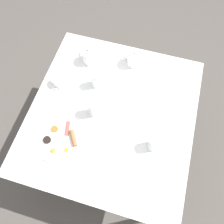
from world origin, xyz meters
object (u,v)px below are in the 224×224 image
at_px(teapot_far, 134,58).
at_px(napkin_folded, 141,166).
at_px(knife_by_plate, 135,124).
at_px(fork_by_plate, 173,92).
at_px(teapot_near, 89,56).
at_px(wine_glass_spare, 94,108).
at_px(teacup_with_saucer_left, 58,81).
at_px(breakfast_plate, 61,140).
at_px(water_glass_tall, 154,143).
at_px(water_glass_short, 96,80).

height_order(teapot_far, napkin_folded, teapot_far).
height_order(napkin_folded, knife_by_plate, napkin_folded).
distance_m(teapot_far, fork_by_plate, 0.37).
height_order(teapot_near, teapot_far, same).
relative_size(teapot_far, wine_glass_spare, 1.35).
bearing_deg(fork_by_plate, teacup_with_saucer_left, -169.09).
relative_size(breakfast_plate, teapot_far, 1.63).
xyz_separation_m(water_glass_tall, wine_glass_spare, (-0.42, 0.12, 0.01)).
bearing_deg(teapot_near, napkin_folded, 7.80).
bearing_deg(knife_by_plate, water_glass_short, 146.63).
distance_m(breakfast_plate, teapot_far, 0.77).
xyz_separation_m(teapot_near, teapot_far, (0.32, 0.07, 0.00)).
bearing_deg(water_glass_short, knife_by_plate, -33.37).
distance_m(breakfast_plate, teacup_with_saucer_left, 0.42).
distance_m(water_glass_short, knife_by_plate, 0.40).
height_order(wine_glass_spare, fork_by_plate, wine_glass_spare).
relative_size(teapot_far, knife_by_plate, 0.94).
relative_size(wine_glass_spare, fork_by_plate, 0.79).
distance_m(breakfast_plate, water_glass_short, 0.47).
relative_size(teacup_with_saucer_left, knife_by_plate, 0.64).
relative_size(teapot_near, wine_glass_spare, 1.21).
height_order(teapot_far, water_glass_short, teapot_far).
bearing_deg(water_glass_tall, wine_glass_spare, 164.25).
relative_size(breakfast_plate, napkin_folded, 2.36).
distance_m(teapot_near, teapot_far, 0.33).
distance_m(teacup_with_saucer_left, wine_glass_spare, 0.35).
bearing_deg(wine_glass_spare, breakfast_plate, -120.53).
relative_size(breakfast_plate, water_glass_tall, 2.64).
distance_m(teapot_near, wine_glass_spare, 0.43).
height_order(teapot_far, wine_glass_spare, wine_glass_spare).
bearing_deg(fork_by_plate, teapot_far, 153.10).
relative_size(water_glass_short, wine_glass_spare, 0.90).
xyz_separation_m(fork_by_plate, knife_by_plate, (-0.20, -0.30, 0.00)).
xyz_separation_m(water_glass_short, napkin_folded, (0.43, -0.47, -0.06)).
height_order(water_glass_short, wine_glass_spare, wine_glass_spare).
relative_size(teapot_near, water_glass_tall, 1.45).
height_order(breakfast_plate, water_glass_short, water_glass_short).
bearing_deg(knife_by_plate, water_glass_tall, -38.10).
xyz_separation_m(teacup_with_saucer_left, knife_by_plate, (0.59, -0.15, -0.03)).
xyz_separation_m(teapot_near, teacup_with_saucer_left, (-0.15, -0.25, -0.03)).
bearing_deg(breakfast_plate, teapot_far, 67.41).
relative_size(teacup_with_saucer_left, water_glass_tall, 1.10).
bearing_deg(water_glass_short, napkin_folded, -47.41).
bearing_deg(breakfast_plate, teapot_near, 92.20).
bearing_deg(wine_glass_spare, teapot_far, 71.98).
relative_size(napkin_folded, fork_by_plate, 0.74).
relative_size(teapot_near, fork_by_plate, 0.95).
bearing_deg(napkin_folded, teacup_with_saucer_left, 149.86).
height_order(teacup_with_saucer_left, water_glass_short, water_glass_short).
distance_m(teapot_far, knife_by_plate, 0.49).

